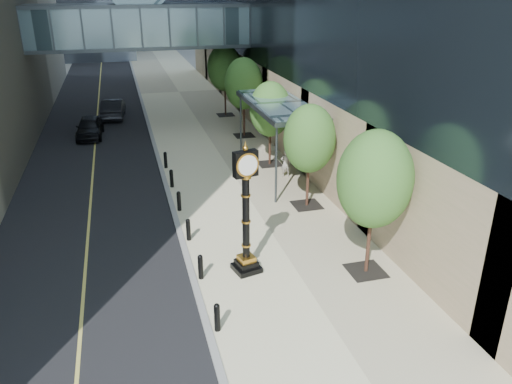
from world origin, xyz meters
TOP-DOWN VIEW (x-y plane):
  - ground at (0.00, 0.00)m, footprint 320.00×320.00m
  - road at (-7.00, 40.00)m, footprint 8.00×180.00m
  - sidewalk at (1.00, 40.00)m, footprint 8.00×180.00m
  - curb at (-3.00, 40.00)m, footprint 0.25×180.00m
  - skywalk at (-3.00, 28.00)m, footprint 17.00×4.20m
  - entrance_canopy at (3.48, 14.00)m, footprint 3.00×8.00m
  - bollard_row at (-2.70, 9.00)m, footprint 0.20×16.20m
  - street_trees at (3.60, 16.55)m, footprint 2.85×28.81m
  - street_clock at (-0.89, 4.29)m, footprint 1.15×1.15m
  - pedestrian at (3.86, 13.67)m, footprint 0.63×0.46m
  - car_near at (-7.33, 25.31)m, footprint 2.01×4.47m
  - car_far at (-5.61, 30.74)m, footprint 2.11×4.94m

SIDE VIEW (x-z plane):
  - ground at x=0.00m, z-range 0.00..0.00m
  - road at x=-7.00m, z-range 0.00..0.02m
  - sidewalk at x=1.00m, z-range 0.00..0.06m
  - curb at x=-3.00m, z-range 0.00..0.07m
  - bollard_row at x=-2.70m, z-range 0.06..0.96m
  - car_near at x=-7.33m, z-range 0.02..1.51m
  - car_far at x=-5.61m, z-range 0.02..1.60m
  - pedestrian at x=3.86m, z-range 0.06..1.68m
  - street_clock at x=-0.89m, z-range -0.28..4.84m
  - street_trees at x=3.60m, z-range 0.87..6.72m
  - entrance_canopy at x=3.48m, z-range 2.00..6.38m
  - skywalk at x=-3.00m, z-range 4.81..10.61m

